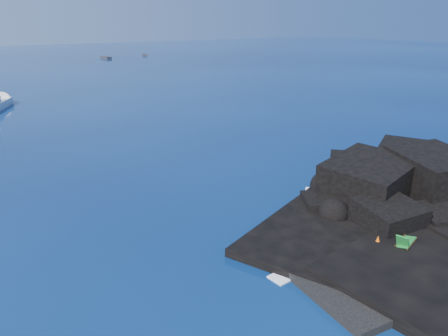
% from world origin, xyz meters
% --- Properties ---
extents(ground, '(400.00, 400.00, 0.00)m').
position_xyz_m(ground, '(0.00, 0.00, 0.00)').
color(ground, '#031037').
rests_on(ground, ground).
extents(headland, '(24.00, 24.00, 3.60)m').
position_xyz_m(headland, '(13.00, 3.00, 0.00)').
color(headland, black).
rests_on(headland, ground).
extents(beach, '(9.08, 6.86, 0.70)m').
position_xyz_m(beach, '(4.50, 0.50, 0.00)').
color(beach, black).
rests_on(beach, ground).
extents(surf_foam, '(10.00, 8.00, 0.06)m').
position_xyz_m(surf_foam, '(5.00, 5.00, 0.00)').
color(surf_foam, white).
rests_on(surf_foam, ground).
extents(deck_chair, '(1.73, 1.16, 1.10)m').
position_xyz_m(deck_chair, '(6.79, 0.97, 0.90)').
color(deck_chair, '#1A782C').
rests_on(deck_chair, beach).
extents(towel, '(1.92, 1.10, 0.05)m').
position_xyz_m(towel, '(6.26, 0.92, 0.37)').
color(towel, white).
rests_on(towel, beach).
extents(sunbather, '(1.77, 0.67, 0.24)m').
position_xyz_m(sunbather, '(6.26, 0.92, 0.52)').
color(sunbather, '#B1745D').
rests_on(sunbather, towel).
extents(marker_cone, '(0.40, 0.40, 0.58)m').
position_xyz_m(marker_cone, '(5.74, 1.85, 0.64)').
color(marker_cone, '#D8550B').
rests_on(marker_cone, beach).
extents(distant_boat_a, '(1.96, 4.73, 0.61)m').
position_xyz_m(distant_boat_a, '(31.36, 117.39, 0.00)').
color(distant_boat_a, '#27272C').
rests_on(distant_boat_a, ground).
extents(distant_boat_b, '(2.64, 4.29, 0.55)m').
position_xyz_m(distant_boat_b, '(45.03, 120.99, 0.00)').
color(distant_boat_b, '#2A2B30').
rests_on(distant_boat_b, ground).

